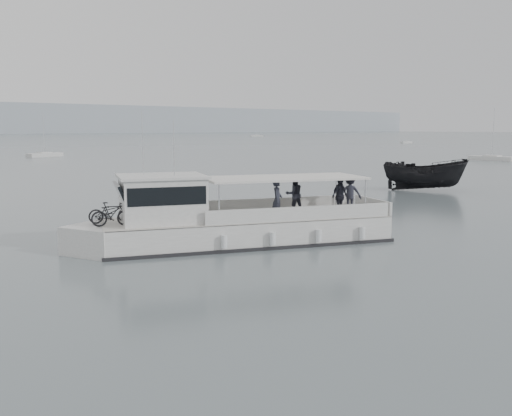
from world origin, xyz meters
TOP-DOWN VIEW (x-y plane):
  - ground at (0.00, 0.00)m, footprint 1400.00×1400.00m
  - tour_boat at (-1.14, 1.79)m, footprint 14.55×8.14m
  - dark_motorboat at (25.66, 9.34)m, footprint 6.63×6.94m

SIDE VIEW (x-z plane):
  - ground at x=0.00m, z-range 0.00..0.00m
  - tour_boat at x=-1.14m, z-range -2.10..4.15m
  - dark_motorboat at x=25.66m, z-range 0.00..2.70m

